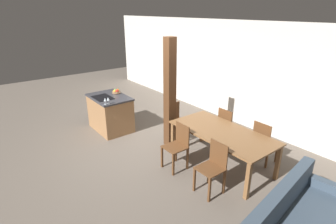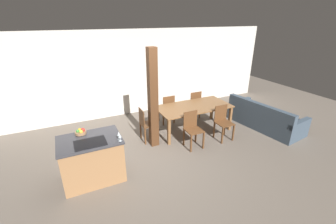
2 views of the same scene
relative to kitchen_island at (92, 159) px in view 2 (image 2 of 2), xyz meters
name	(u,v)px [view 2 (image 2 of 2)]	position (x,y,z in m)	size (l,w,h in m)	color
ground_plane	(149,156)	(1.26, 0.24, -0.45)	(16.00, 16.00, 0.00)	#665B51
wall_back	(116,75)	(1.26, 2.97, 0.90)	(11.20, 0.08, 2.70)	silver
kitchen_island	(92,159)	(0.00, 0.00, 0.00)	(1.16, 0.81, 0.91)	#9E7047
fruit_bowl	(81,132)	(-0.12, 0.27, 0.50)	(0.21, 0.21, 0.11)	#99704C
wine_glass_near	(120,136)	(0.51, -0.33, 0.57)	(0.06, 0.06, 0.15)	silver
wine_glass_middle	(119,134)	(0.51, -0.26, 0.57)	(0.06, 0.06, 0.15)	silver
dining_table	(193,109)	(2.89, 0.97, 0.21)	(2.07, 1.01, 0.74)	brown
dining_chair_near_left	(192,128)	(2.43, 0.23, 0.03)	(0.40, 0.40, 0.90)	brown
dining_chair_near_right	(223,122)	(3.36, 0.23, 0.03)	(0.40, 0.40, 0.90)	brown
dining_chair_far_left	(167,108)	(2.43, 1.71, 0.03)	(0.40, 0.40, 0.90)	brown
dining_chair_far_right	(194,104)	(3.36, 1.71, 0.03)	(0.40, 0.40, 0.90)	brown
dining_chair_head_end	(146,124)	(1.49, 0.97, 0.03)	(0.40, 0.40, 0.90)	brown
couch	(264,119)	(4.90, 0.24, -0.18)	(1.18, 2.19, 0.80)	#3D4C5B
timber_post	(153,100)	(1.58, 0.70, 0.76)	(0.20, 0.20, 2.43)	#4C2D19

